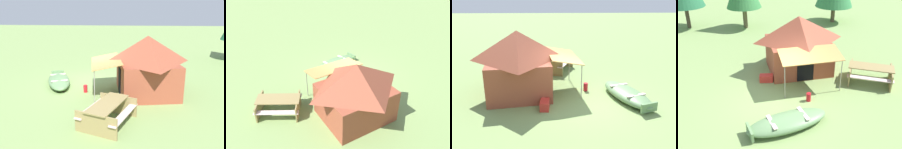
% 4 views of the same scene
% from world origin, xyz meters
% --- Properties ---
extents(ground_plane, '(80.00, 80.00, 0.00)m').
position_xyz_m(ground_plane, '(0.00, 0.00, 0.00)').
color(ground_plane, '#799654').
extents(beached_rowboat, '(3.08, 1.97, 0.44)m').
position_xyz_m(beached_rowboat, '(0.14, -1.65, 0.23)').
color(beached_rowboat, '#648B57').
rests_on(beached_rowboat, ground_plane).
extents(canvas_cabin_tent, '(3.43, 4.22, 2.66)m').
position_xyz_m(canvas_cabin_tent, '(0.98, 2.74, 1.38)').
color(canvas_cabin_tent, brown).
rests_on(canvas_cabin_tent, ground_plane).
extents(picnic_table, '(2.33, 2.07, 0.77)m').
position_xyz_m(picnic_table, '(4.06, 1.23, 0.49)').
color(picnic_table, olive).
rests_on(picnic_table, ground_plane).
extents(cooler_box, '(0.61, 0.35, 0.33)m').
position_xyz_m(cooler_box, '(-0.59, 1.62, 0.16)').
color(cooler_box, red).
rests_on(cooler_box, ground_plane).
extents(fuel_can, '(0.26, 0.26, 0.35)m').
position_xyz_m(fuel_can, '(1.09, -0.09, 0.17)').
color(fuel_can, red).
rests_on(fuel_can, ground_plane).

